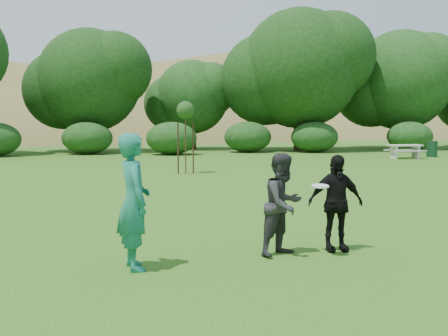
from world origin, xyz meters
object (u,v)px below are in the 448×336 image
at_px(player_teal, 134,201).
at_px(player_black, 335,203).
at_px(trash_can_near, 432,149).
at_px(sapling, 185,112).
at_px(player_grey, 283,204).
at_px(picnic_table, 405,149).

xyz_separation_m(player_teal, player_black, (3.26, 0.51, -0.19)).
xyz_separation_m(player_teal, trash_can_near, (17.37, 21.07, -0.53)).
height_order(player_teal, player_black, player_teal).
bearing_deg(sapling, player_grey, -90.36).
height_order(player_teal, sapling, sapling).
xyz_separation_m(trash_can_near, picnic_table, (-2.15, -0.89, 0.07)).
relative_size(player_grey, trash_can_near, 1.80).
bearing_deg(player_grey, trash_can_near, 21.16).
bearing_deg(player_teal, player_grey, -91.56).
relative_size(player_teal, sapling, 0.69).
relative_size(trash_can_near, picnic_table, 0.50).
bearing_deg(player_grey, player_black, -25.82).
bearing_deg(trash_can_near, player_grey, -126.02).
relative_size(player_teal, player_grey, 1.21).
relative_size(player_black, sapling, 0.55).
height_order(sapling, picnic_table, sapling).
xyz_separation_m(player_teal, picnic_table, (15.22, 20.18, -0.46)).
relative_size(sapling, picnic_table, 1.58).
distance_m(player_black, picnic_table, 23.03).
distance_m(player_grey, picnic_table, 23.61).
distance_m(player_grey, sapling, 13.68).
bearing_deg(trash_can_near, player_black, -124.46).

